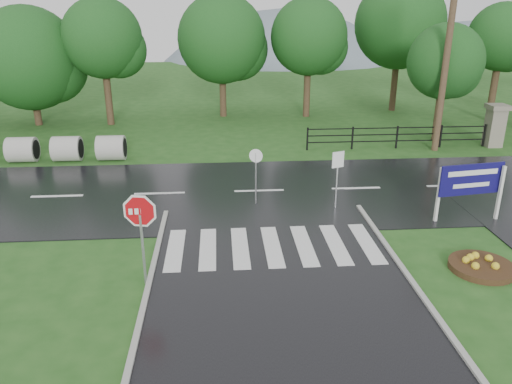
{
  "coord_description": "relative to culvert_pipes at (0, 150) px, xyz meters",
  "views": [
    {
      "loc": [
        -1.56,
        -8.86,
        7.1
      ],
      "look_at": [
        -0.43,
        6.0,
        1.5
      ],
      "focal_mm": 35.0,
      "sensor_mm": 36.0,
      "label": 1
    }
  ],
  "objects": [
    {
      "name": "fence_west",
      "position": [
        19.8,
        1.0,
        0.12
      ],
      "size": [
        9.58,
        0.08,
        1.2
      ],
      "color": "black",
      "rests_on": "ground"
    },
    {
      "name": "estate_billboard",
      "position": [
        19.03,
        -8.45,
        0.84
      ],
      "size": [
        2.37,
        0.42,
        2.09
      ],
      "color": "silver",
      "rests_on": "ground"
    },
    {
      "name": "crosswalk",
      "position": [
        12.05,
        -10.0,
        -0.54
      ],
      "size": [
        6.5,
        2.8,
        0.02
      ],
      "color": "silver",
      "rests_on": "ground"
    },
    {
      "name": "culvert_pipes",
      "position": [
        0.0,
        0.0,
        0.0
      ],
      "size": [
        11.8,
        1.2,
        1.2
      ],
      "color": "#9E9B93",
      "rests_on": "ground"
    },
    {
      "name": "entrance_tree_left",
      "position": [
        22.58,
        2.5,
        3.67
      ],
      "size": [
        3.99,
        3.99,
        6.29
      ],
      "color": "#3D2B1C",
      "rests_on": "ground"
    },
    {
      "name": "stop_sign",
      "position": [
        8.4,
        -11.84,
        1.3
      ],
      "size": [
        1.2,
        0.26,
        2.74
      ],
      "color": "#939399",
      "rests_on": "ground"
    },
    {
      "name": "treeline",
      "position": [
        13.05,
        9.0,
        -0.6
      ],
      "size": [
        83.2,
        5.2,
        10.0
      ],
      "color": "#154418",
      "rests_on": "ground"
    },
    {
      "name": "pillar_west",
      "position": [
        25.05,
        1.0,
        0.58
      ],
      "size": [
        1.0,
        1.0,
        2.24
      ],
      "color": "gray",
      "rests_on": "ground"
    },
    {
      "name": "utility_pole_east",
      "position": [
        21.7,
        0.5,
        4.35
      ],
      "size": [
        1.73,
        0.36,
        9.75
      ],
      "color": "#473523",
      "rests_on": "ground"
    },
    {
      "name": "ground",
      "position": [
        12.05,
        -15.0,
        -0.6
      ],
      "size": [
        120.0,
        120.0,
        0.0
      ],
      "primitive_type": "plane",
      "color": "#22511B",
      "rests_on": "ground"
    },
    {
      "name": "hills",
      "position": [
        15.54,
        50.0,
        -16.14
      ],
      "size": [
        102.0,
        48.0,
        48.0
      ],
      "color": "slate",
      "rests_on": "ground"
    },
    {
      "name": "main_road",
      "position": [
        12.05,
        -5.0,
        -0.6
      ],
      "size": [
        90.0,
        8.0,
        0.04
      ],
      "primitive_type": "cube",
      "color": "black",
      "rests_on": "ground"
    },
    {
      "name": "flower_bed",
      "position": [
        17.87,
        -11.81,
        -0.46
      ],
      "size": [
        1.82,
        1.82,
        0.36
      ],
      "color": "#332111",
      "rests_on": "ground"
    },
    {
      "name": "reg_sign_round",
      "position": [
        11.81,
        -6.37,
        0.79
      ],
      "size": [
        0.49,
        0.18,
        2.18
      ],
      "color": "#939399",
      "rests_on": "ground"
    },
    {
      "name": "reg_sign_small",
      "position": [
        14.73,
        -6.97,
        0.95
      ],
      "size": [
        0.47,
        0.18,
        2.19
      ],
      "color": "#939399",
      "rests_on": "ground"
    }
  ]
}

